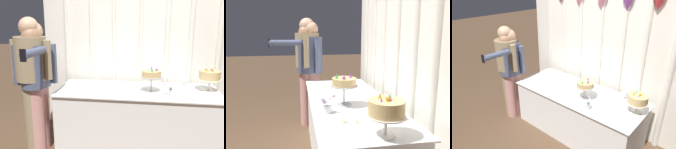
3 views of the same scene
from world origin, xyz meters
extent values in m
plane|color=brown|center=(0.00, 0.00, 0.00)|extent=(24.00, 24.00, 0.00)
cube|color=white|center=(0.00, 0.67, 1.29)|extent=(2.94, 0.04, 2.58)
cylinder|color=white|center=(-1.12, 0.65, 1.29)|extent=(0.07, 0.07, 2.58)
cylinder|color=white|center=(-0.74, 0.65, 1.29)|extent=(0.06, 0.06, 2.58)
cylinder|color=white|center=(-0.39, 0.65, 1.29)|extent=(0.06, 0.06, 2.58)
cylinder|color=white|center=(0.02, 0.65, 1.29)|extent=(0.07, 0.07, 2.58)
cylinder|color=white|center=(0.40, 0.65, 1.29)|extent=(0.08, 0.08, 2.58)
cylinder|color=white|center=(0.73, 0.65, 1.29)|extent=(0.08, 0.08, 2.58)
cylinder|color=white|center=(1.13, 0.65, 1.29)|extent=(0.09, 0.09, 2.58)
cube|color=white|center=(0.00, 0.10, 0.37)|extent=(2.05, 0.79, 0.74)
cube|color=white|center=(0.00, 0.10, 0.75)|extent=(2.10, 0.84, 0.01)
cylinder|color=#B2B2B7|center=(0.18, 0.02, 0.76)|extent=(0.15, 0.15, 0.01)
cylinder|color=#B2B2B7|center=(0.18, 0.02, 0.86)|extent=(0.02, 0.02, 0.19)
cylinder|color=#B2B2B7|center=(0.18, 0.02, 0.96)|extent=(0.28, 0.28, 0.01)
cylinder|color=#DBB775|center=(0.18, 0.02, 1.00)|extent=(0.24, 0.24, 0.07)
sphere|color=purple|center=(0.24, 0.00, 1.06)|extent=(0.03, 0.03, 0.03)
cone|color=purple|center=(0.18, 0.08, 1.06)|extent=(0.03, 0.03, 0.05)
cone|color=#2DB2B7|center=(0.14, 0.02, 1.05)|extent=(0.02, 0.02, 0.03)
cone|color=green|center=(0.18, -0.06, 1.06)|extent=(0.03, 0.03, 0.05)
cylinder|color=silver|center=(0.91, 0.17, 0.76)|extent=(0.15, 0.15, 0.01)
cylinder|color=silver|center=(0.91, 0.17, 0.84)|extent=(0.02, 0.02, 0.14)
cylinder|color=silver|center=(0.91, 0.17, 0.91)|extent=(0.29, 0.29, 0.01)
cylinder|color=#DBB775|center=(0.91, 0.17, 0.97)|extent=(0.26, 0.26, 0.11)
sphere|color=orange|center=(0.94, 0.17, 1.05)|extent=(0.03, 0.03, 0.03)
cone|color=pink|center=(0.92, 0.20, 1.04)|extent=(0.02, 0.02, 0.03)
sphere|color=#2DB2B7|center=(0.86, 0.21, 1.04)|extent=(0.02, 0.02, 0.02)
cone|color=orange|center=(0.87, 0.14, 1.05)|extent=(0.03, 0.03, 0.04)
cone|color=purple|center=(0.94, 0.12, 1.04)|extent=(0.02, 0.02, 0.03)
cylinder|color=silver|center=(0.65, 0.38, 0.76)|extent=(0.06, 0.06, 0.00)
cylinder|color=silver|center=(0.65, 0.38, 0.80)|extent=(0.01, 0.01, 0.07)
cylinder|color=silver|center=(0.65, 0.38, 0.86)|extent=(0.07, 0.07, 0.06)
cylinder|color=silver|center=(0.36, -0.18, 0.80)|extent=(0.09, 0.09, 0.08)
sphere|color=#CC9EC6|center=(0.40, -0.21, 0.88)|extent=(0.04, 0.04, 0.04)
sphere|color=white|center=(0.38, -0.16, 0.90)|extent=(0.03, 0.03, 0.03)
sphere|color=silver|center=(0.40, -0.22, 0.90)|extent=(0.04, 0.04, 0.04)
sphere|color=#CC9EC6|center=(0.33, -0.12, 0.91)|extent=(0.03, 0.03, 0.03)
cylinder|color=beige|center=(-0.58, -0.09, 0.77)|extent=(0.04, 0.04, 0.02)
sphere|color=#F9CC4C|center=(-0.58, -0.09, 0.79)|extent=(0.01, 0.01, 0.01)
cylinder|color=beige|center=(-0.49, 0.05, 0.77)|extent=(0.04, 0.04, 0.02)
sphere|color=#F9CC4C|center=(-0.49, 0.05, 0.79)|extent=(0.01, 0.01, 0.01)
cylinder|color=beige|center=(0.62, -0.07, 0.77)|extent=(0.05, 0.05, 0.02)
sphere|color=#F9CC4C|center=(0.62, -0.07, 0.79)|extent=(0.01, 0.01, 0.01)
cylinder|color=beige|center=(0.66, 0.02, 0.77)|extent=(0.04, 0.04, 0.02)
sphere|color=#F9CC4C|center=(0.66, 0.02, 0.79)|extent=(0.01, 0.01, 0.01)
cylinder|color=#9E8966|center=(-1.27, -0.28, 0.47)|extent=(0.30, 0.30, 0.94)
cylinder|color=#9E8966|center=(-1.27, -0.28, 1.21)|extent=(0.41, 0.41, 0.53)
sphere|color=tan|center=(-1.27, -0.28, 1.58)|extent=(0.23, 0.23, 0.23)
cube|color=maroon|center=(-1.27, -0.44, 1.23)|extent=(0.04, 0.01, 0.34)
cylinder|color=#9E8966|center=(-1.49, -0.25, 1.20)|extent=(0.08, 0.08, 0.46)
cylinder|color=#9E8966|center=(-1.04, -0.30, 1.20)|extent=(0.08, 0.08, 0.46)
cylinder|color=#D6938E|center=(-1.24, -0.22, 0.43)|extent=(0.33, 0.33, 0.85)
cylinder|color=#4C5675|center=(-1.24, -0.22, 1.13)|extent=(0.46, 0.46, 0.56)
sphere|color=tan|center=(-1.24, -0.22, 1.53)|extent=(0.23, 0.23, 0.23)
cube|color=#232328|center=(-1.24, -0.38, 1.16)|extent=(0.04, 0.02, 0.36)
cylinder|color=#4C5675|center=(-1.45, -0.31, 1.13)|extent=(0.08, 0.08, 0.49)
cylinder|color=#4C5675|center=(-1.04, -0.14, 1.13)|extent=(0.08, 0.08, 0.49)
cylinder|color=#D6938E|center=(-1.24, -0.30, 0.43)|extent=(0.28, 0.28, 0.85)
cylinder|color=#4C5675|center=(-1.24, -0.30, 1.11)|extent=(0.39, 0.39, 0.52)
sphere|color=#A37556|center=(-1.24, -0.30, 1.48)|extent=(0.22, 0.22, 0.22)
cube|color=#664C84|center=(-1.24, -0.44, 1.14)|extent=(0.04, 0.02, 0.33)
cylinder|color=#4C5675|center=(-1.41, -0.23, 1.10)|extent=(0.08, 0.08, 0.45)
cylinder|color=#4C5675|center=(-1.06, -0.60, 1.33)|extent=(0.08, 0.45, 0.08)
cube|color=black|center=(-1.06, -0.83, 1.33)|extent=(0.06, 0.01, 0.12)
camera|label=1|loc=(0.11, -2.96, 1.68)|focal=38.54mm
camera|label=2|loc=(2.38, -0.44, 1.51)|focal=37.07mm
camera|label=3|loc=(1.74, -2.28, 2.42)|focal=34.26mm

